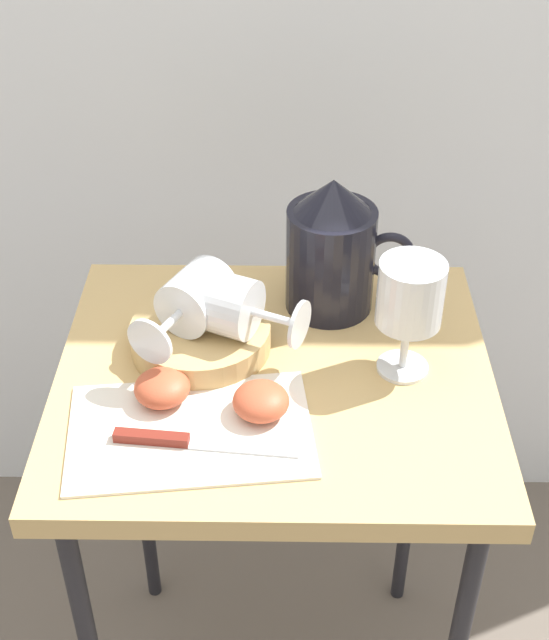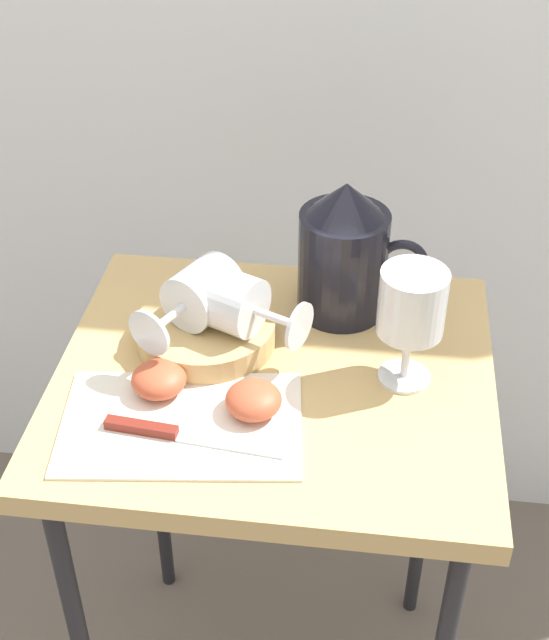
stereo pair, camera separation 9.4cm
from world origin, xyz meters
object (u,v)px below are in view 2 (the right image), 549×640
wine_glass_tipped_far (229,301)px  apple_half_left (159,379)px  wine_glass_tipped_near (201,294)px  apple_half_right (253,400)px  basket_tray (206,331)px  wine_glass_upright (412,308)px  table (274,417)px  knife (167,433)px  pitcher (344,260)px

wine_glass_tipped_far → apple_half_left: bearing=-125.8°
wine_glass_tipped_near → apple_half_left: wine_glass_tipped_near is taller
wine_glass_tipped_far → apple_half_right: bearing=-68.5°
basket_tray → apple_half_left: (-0.04, -0.10, 0.00)m
wine_glass_tipped_near → wine_glass_tipped_far: wine_glass_tipped_far is taller
basket_tray → wine_glass_upright: wine_glass_upright is taller
wine_glass_upright → apple_half_left: 0.31m
wine_glass_tipped_near → wine_glass_upright: bearing=-9.5°
table → apple_half_right: 0.13m
wine_glass_tipped_near → knife: 0.19m
pitcher → wine_glass_tipped_near: 0.19m
table → basket_tray: bearing=153.3°
apple_half_right → wine_glass_tipped_far: bearing=111.5°
wine_glass_upright → apple_half_left: size_ratio=2.35×
wine_glass_upright → knife: (-0.26, -0.14, -0.10)m
pitcher → apple_half_left: 0.29m
wine_glass_tipped_near → knife: (-0.01, -0.18, -0.06)m
basket_tray → apple_half_right: 0.15m
table → wine_glass_tipped_near: 0.19m
pitcher → wine_glass_tipped_far: (-0.13, -0.10, -0.00)m
wine_glass_upright → table: bearing=-176.9°
basket_tray → pitcher: bearing=29.9°
wine_glass_tipped_near → pitcher: bearing=28.1°
basket_tray → wine_glass_tipped_far: bearing=-12.4°
table → wine_glass_upright: 0.24m
wine_glass_tipped_far → apple_half_left: (-0.07, -0.10, -0.05)m
table → wine_glass_tipped_far: (-0.06, 0.04, 0.15)m
wine_glass_upright → pitcher: bearing=122.4°
pitcher → knife: 0.33m
table → pitcher: 0.22m
pitcher → apple_half_right: 0.24m
pitcher → apple_half_left: pitcher is taller
wine_glass_tipped_far → knife: bearing=-104.5°
table → apple_half_right: (-0.01, -0.08, 0.10)m
apple_half_right → apple_half_left: bearing=169.5°
pitcher → knife: size_ratio=0.91×
pitcher → apple_half_right: size_ratio=2.88×
pitcher → wine_glass_upright: size_ratio=1.23×
knife → apple_half_left: bearing=109.3°
pitcher → wine_glass_tipped_near: size_ratio=1.20×
wine_glass_tipped_near → basket_tray: bearing=-42.2°
knife → basket_tray: bearing=86.5°
apple_half_right → table: bearing=79.5°
table → apple_half_left: 0.17m
pitcher → apple_half_left: bearing=-135.5°
apple_half_left → wine_glass_tipped_near: bearing=73.7°
wine_glass_tipped_far → apple_half_right: wine_glass_tipped_far is taller
apple_half_left → apple_half_right: size_ratio=1.00×
wine_glass_upright → wine_glass_tipped_far: 0.22m
wine_glass_upright → wine_glass_tipped_far: bearing=171.8°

